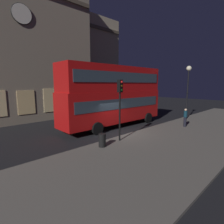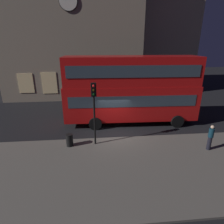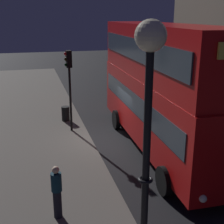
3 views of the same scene
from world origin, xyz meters
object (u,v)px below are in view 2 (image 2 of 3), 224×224
at_px(pedestrian, 210,137).
at_px(litter_bin, 70,140).
at_px(double_decker_bus, 131,88).
at_px(traffic_light_near_kerb, 94,102).

bearing_deg(pedestrian, litter_bin, -118.18).
relative_size(pedestrian, litter_bin, 2.02).
relative_size(double_decker_bus, litter_bin, 13.30).
height_order(double_decker_bus, traffic_light_near_kerb, double_decker_bus).
xyz_separation_m(double_decker_bus, litter_bin, (-4.83, -3.76, -2.62)).
bearing_deg(litter_bin, double_decker_bus, 37.93).
relative_size(traffic_light_near_kerb, litter_bin, 5.01).
bearing_deg(double_decker_bus, traffic_light_near_kerb, -128.67).
bearing_deg(traffic_light_near_kerb, pedestrian, -18.08).
distance_m(double_decker_bus, traffic_light_near_kerb, 4.81).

